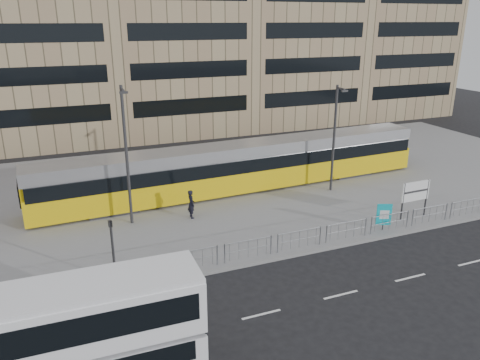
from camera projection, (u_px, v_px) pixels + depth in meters
name	position (u px, v px, depth m)	size (l,w,h in m)	color
ground	(264.00, 263.00, 24.19)	(120.00, 120.00, 0.00)	black
plaza	(196.00, 188.00, 34.68)	(64.00, 24.00, 0.15)	gray
kerb	(264.00, 261.00, 24.21)	(64.00, 0.25, 0.17)	gray
building_row	(146.00, 9.00, 50.54)	(70.40, 18.40, 31.20)	brown
pedestrian_barrier	(295.00, 235.00, 25.02)	(32.07, 0.07, 1.10)	#95989E
road_markings	(322.00, 299.00, 21.04)	(62.00, 0.12, 0.01)	white
double_decker_bus	(53.00, 339.00, 15.18)	(9.85, 2.70, 3.92)	white
tram	(241.00, 167.00, 33.71)	(29.17, 4.00, 3.43)	#DDB80C
station_sign	(415.00, 193.00, 28.81)	(2.08, 0.15, 2.39)	#2D2D30
ad_panel	(384.00, 215.00, 27.34)	(0.83, 0.40, 1.63)	#2D2D30
pedestrian	(191.00, 204.00, 29.06)	(0.66, 0.44, 1.82)	black
traffic_light_west	(112.00, 243.00, 21.70)	(0.22, 0.24, 3.10)	#2D2D30
lamp_post_west	(126.00, 151.00, 27.06)	(0.45, 1.04, 8.35)	#2D2D30
lamp_post_east	(335.00, 134.00, 32.67)	(0.45, 1.04, 7.59)	#2D2D30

